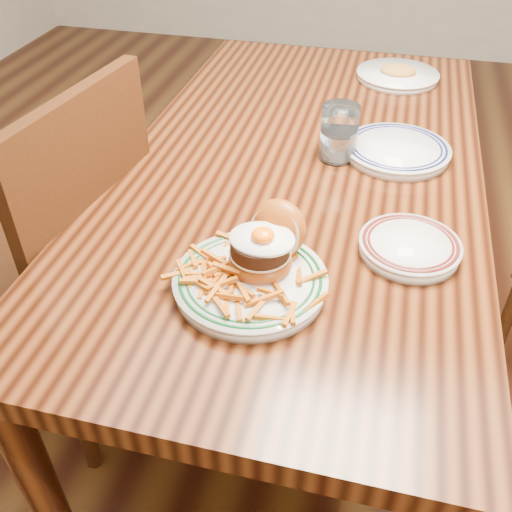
% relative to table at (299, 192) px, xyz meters
% --- Properties ---
extents(floor, '(6.00, 6.00, 0.00)m').
position_rel_table_xyz_m(floor, '(0.00, 0.00, -0.66)').
color(floor, black).
rests_on(floor, ground).
extents(table, '(0.85, 1.60, 0.75)m').
position_rel_table_xyz_m(table, '(0.00, 0.00, 0.00)').
color(table, black).
rests_on(table, floor).
extents(chair_left, '(0.52, 0.52, 0.99)m').
position_rel_table_xyz_m(chair_left, '(-0.55, -0.26, -0.13)').
color(chair_left, '#371A0B').
rests_on(chair_left, floor).
extents(main_plate, '(0.28, 0.29, 0.13)m').
position_rel_table_xyz_m(main_plate, '(0.00, -0.46, 0.12)').
color(main_plate, silver).
rests_on(main_plate, table).
extents(side_plate, '(0.19, 0.19, 0.03)m').
position_rel_table_xyz_m(side_plate, '(0.27, -0.30, 0.11)').
color(side_plate, silver).
rests_on(side_plate, table).
extents(rear_plate, '(0.26, 0.26, 0.03)m').
position_rel_table_xyz_m(rear_plate, '(0.22, 0.08, 0.10)').
color(rear_plate, silver).
rests_on(rear_plate, table).
extents(water_glass, '(0.09, 0.09, 0.13)m').
position_rel_table_xyz_m(water_glass, '(0.08, 0.04, 0.15)').
color(water_glass, white).
rests_on(water_glass, table).
extents(far_plate, '(0.25, 0.25, 0.05)m').
position_rel_table_xyz_m(far_plate, '(0.20, 0.57, 0.10)').
color(far_plate, silver).
rests_on(far_plate, table).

